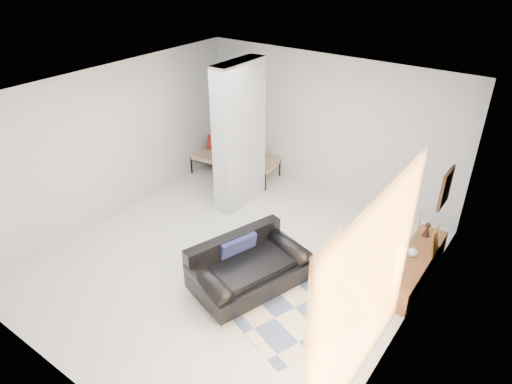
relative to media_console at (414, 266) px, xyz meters
The scene contains 17 objects.
floor 2.85m from the media_console, 152.57° to the right, with size 6.00×6.00×0.00m, color white.
ceiling 3.85m from the media_console, 152.57° to the right, with size 6.00×6.00×0.00m, color white.
wall_back 3.26m from the media_console, 146.13° to the left, with size 6.00×6.00×0.00m, color silver.
wall_front 5.13m from the media_console, 120.33° to the right, with size 6.00×6.00×0.00m, color silver.
wall_left 5.56m from the media_console, 166.06° to the right, with size 6.00×6.00×0.00m, color silver.
wall_right 1.79m from the media_console, 80.04° to the right, with size 6.00×6.00×0.00m, color silver.
partition_column 3.82m from the media_console, behind, with size 0.35×1.20×2.80m, color silver.
hallway_door 4.97m from the media_console, 160.33° to the left, with size 0.85×0.06×2.04m, color beige.
curtain 2.76m from the media_console, 86.51° to the right, with size 2.55×2.55×0.00m, color #FFA643.
wall_art 1.46m from the media_console, ahead, with size 0.04×0.45×0.55m, color #3A230F.
media_console is the anchor object (origin of this frame).
loveseat 2.61m from the media_console, 139.60° to the right, with size 1.46×1.91×0.76m.
daybed 4.60m from the media_console, 165.38° to the left, with size 1.96×1.09×0.77m.
area_rug 2.22m from the media_console, 137.05° to the right, with size 2.58×1.72×0.01m, color beige.
cylinder_lamp 0.97m from the media_console, 91.41° to the right, with size 0.12×0.12×0.65m, color silver.
bronze_figurine 0.70m from the media_console, 94.60° to the left, with size 0.12×0.12×0.25m, color black, non-canonical shape.
vase 0.29m from the media_console, 156.27° to the right, with size 0.16×0.16×0.17m, color white.
Camera 1 is at (3.81, -4.68, 4.68)m, focal length 32.00 mm.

